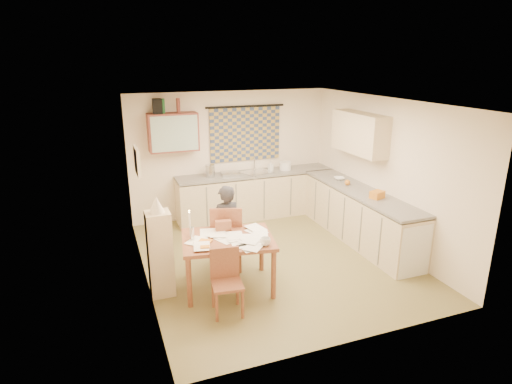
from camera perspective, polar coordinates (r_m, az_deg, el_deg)
name	(u,v)px	position (r m, az deg, el deg)	size (l,w,h in m)	color
floor	(274,260)	(6.99, 2.38, -8.99)	(4.00, 4.50, 0.02)	olive
ceiling	(276,101)	(6.29, 2.68, 12.02)	(4.00, 4.50, 0.02)	white
wall_back	(231,155)	(8.59, -3.40, 4.98)	(4.00, 0.02, 2.50)	#F6E3C8
wall_front	(358,242)	(4.66, 13.50, -6.51)	(4.00, 0.02, 2.50)	#F6E3C8
wall_left	(140,200)	(6.06, -15.25, -0.99)	(0.02, 4.50, 2.50)	#F6E3C8
wall_right	(385,173)	(7.52, 16.77, 2.45)	(0.02, 4.50, 2.50)	#F6E3C8
window_blind	(245,134)	(8.57, -1.43, 7.70)	(1.45, 0.03, 1.05)	navy
curtain_rod	(245,106)	(8.47, -1.42, 11.35)	(0.04, 0.04, 1.60)	black
wall_cabinet	(173,132)	(8.05, -10.99, 7.84)	(0.90, 0.34, 0.70)	brown
wall_cabinet_glass	(175,134)	(7.89, -10.77, 7.65)	(0.84, 0.02, 0.64)	#99B2A5
upper_cabinet_right	(360,133)	(7.73, 13.64, 7.65)	(0.34, 1.30, 0.70)	#CAB28A
framed_print	(137,161)	(6.33, -15.59, 4.00)	(0.04, 0.50, 0.40)	beige
print_canvas	(139,161)	(6.33, -15.37, 4.02)	(0.01, 0.42, 0.32)	silver
counter_back	(259,195)	(8.67, 0.36, -0.34)	(3.30, 0.62, 0.92)	#CAB28A
counter_right	(359,216)	(7.74, 13.51, -3.07)	(0.62, 2.95, 0.92)	#CAB28A
stove	(404,244)	(6.87, 19.11, -6.58)	(0.54, 0.54, 0.84)	white
sink	(257,174)	(8.53, 0.14, 2.37)	(0.55, 0.45, 0.10)	silver
tap	(254,163)	(8.65, -0.22, 3.82)	(0.03, 0.03, 0.28)	silver
dish_rack	(230,173)	(8.34, -3.48, 2.48)	(0.35, 0.30, 0.06)	silver
kettle	(210,171)	(8.21, -6.14, 2.82)	(0.18, 0.18, 0.24)	silver
mixing_bowl	(285,166)	(8.73, 3.93, 3.50)	(0.24, 0.24, 0.16)	white
soap_bottle	(271,166)	(8.66, 1.96, 3.50)	(0.11, 0.11, 0.19)	white
bowl	(339,178)	(8.15, 11.03, 1.78)	(0.24, 0.24, 0.05)	white
orange_bag	(377,195)	(7.22, 15.85, -0.34)	(0.22, 0.16, 0.12)	orange
fruit_orange	(347,182)	(7.83, 12.09, 1.26)	(0.10, 0.10, 0.10)	orange
speaker	(157,106)	(7.95, -13.04, 11.09)	(0.16, 0.20, 0.26)	black
bottle_green	(163,106)	(7.96, -12.31, 11.15)	(0.07, 0.07, 0.26)	#195926
bottle_brown	(178,105)	(8.01, -10.33, 11.30)	(0.07, 0.07, 0.26)	brown
dining_table	(228,262)	(6.05, -3.72, -9.36)	(1.37, 1.14, 0.75)	brown
chair_far	(227,248)	(6.61, -3.88, -7.50)	(0.59, 0.59, 1.04)	brown
chair_near	(227,294)	(5.56, -3.86, -13.42)	(0.42, 0.42, 0.83)	brown
person	(226,228)	(6.44, -4.04, -4.82)	(0.53, 0.40, 1.33)	black
shelf_stand	(160,254)	(5.92, -12.65, -8.07)	(0.32, 0.30, 1.19)	#CAB28A
lampshade	(157,204)	(5.66, -13.13, -1.61)	(0.20, 0.20, 0.22)	beige
letter_rack	(223,226)	(6.09, -4.40, -4.54)	(0.22, 0.10, 0.16)	brown
mug	(266,242)	(5.64, 1.28, -6.63)	(0.17, 0.17, 0.10)	white
magazine	(194,247)	(5.65, -8.26, -7.25)	(0.24, 0.29, 0.03)	maroon
book	(198,242)	(5.78, -7.76, -6.65)	(0.27, 0.29, 0.02)	orange
orange_box	(205,248)	(5.59, -6.81, -7.39)	(0.12, 0.08, 0.04)	orange
eyeglasses	(241,245)	(5.64, -1.96, -7.14)	(0.13, 0.04, 0.02)	black
candle_holder	(192,234)	(5.86, -8.54, -5.50)	(0.06, 0.06, 0.18)	silver
candle	(190,220)	(5.77, -8.85, -3.73)	(0.02, 0.02, 0.22)	white
candle_flame	(189,211)	(5.75, -8.92, -2.52)	(0.02, 0.02, 0.02)	#FFCC66
papers	(234,238)	(5.86, -2.92, -6.09)	(1.20, 1.03, 0.03)	white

